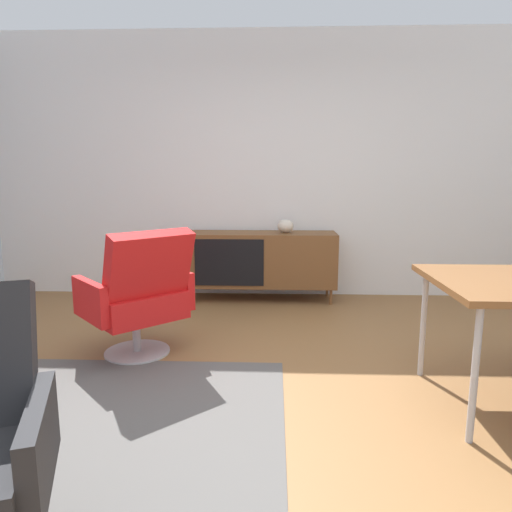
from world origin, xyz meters
The scene contains 6 objects.
ground_plane centered at (0.00, 0.00, 0.00)m, with size 8.32×8.32×0.00m, color olive.
wall_back centered at (0.00, 2.60, 1.40)m, with size 6.80×0.12×2.80m, color white.
sideboard centered at (-0.21, 2.30, 0.44)m, with size 1.60×0.45×0.72m.
vase_cobalt centered at (0.06, 2.30, 0.79)m, with size 0.17×0.17×0.14m.
lounge_chair_red centered at (-1.02, 0.71, 0.47)m, with size 0.91×0.91×0.95m.
area_rug centered at (-1.09, -0.25, 0.00)m, with size 2.20×1.70×0.01m, color #595654.
Camera 1 is at (-0.05, -2.45, 1.31)m, focal length 32.11 mm.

